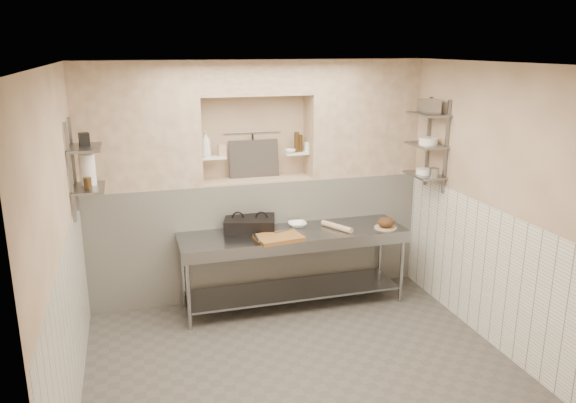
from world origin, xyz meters
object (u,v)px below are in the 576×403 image
object	(u,v)px
bread_loaf	(386,222)
jug_left	(88,170)
cutting_board	(279,238)
panini_press	(250,224)
bowl_alcove	(290,151)
prep_table	(294,253)
rolling_pin	(337,227)
bottle_soap	(206,144)
mixing_bowl	(297,224)

from	to	relation	value
bread_loaf	jug_left	bearing A→B (deg)	177.91
cutting_board	panini_press	bearing A→B (deg)	120.71
bowl_alcove	prep_table	bearing A→B (deg)	-101.80
prep_table	bowl_alcove	xyz separation A→B (m)	(0.11, 0.54, 1.09)
bread_loaf	bowl_alcove	xyz separation A→B (m)	(-0.95, 0.69, 0.76)
cutting_board	rolling_pin	world-z (taller)	rolling_pin
cutting_board	bread_loaf	size ratio (longest dim) A/B	2.57
bowl_alcove	jug_left	size ratio (longest dim) A/B	0.44
rolling_pin	panini_press	bearing A→B (deg)	166.06
panini_press	bottle_soap	distance (m)	1.04
cutting_board	bottle_soap	bearing A→B (deg)	131.02
bowl_alcove	bread_loaf	bearing A→B (deg)	-35.97
panini_press	bread_loaf	size ratio (longest dim) A/B	3.40
bottle_soap	jug_left	distance (m)	1.40
bottle_soap	jug_left	xyz separation A→B (m)	(-1.26, -0.60, -0.10)
panini_press	rolling_pin	world-z (taller)	panini_press
cutting_board	rolling_pin	distance (m)	0.75
prep_table	bottle_soap	world-z (taller)	bottle_soap
panini_press	bowl_alcove	size ratio (longest dim) A/B	4.89
cutting_board	rolling_pin	bearing A→B (deg)	12.25
bottle_soap	cutting_board	bearing A→B (deg)	-48.98
panini_press	jug_left	xyz separation A→B (m)	(-1.68, -0.24, 0.79)
jug_left	rolling_pin	bearing A→B (deg)	0.05
prep_table	bowl_alcove	bearing A→B (deg)	78.20
prep_table	cutting_board	distance (m)	0.41
mixing_bowl	jug_left	size ratio (longest dim) A/B	0.70
bowl_alcove	mixing_bowl	bearing A→B (deg)	-92.34
cutting_board	mixing_bowl	size ratio (longest dim) A/B	2.28
prep_table	bottle_soap	distance (m)	1.61
cutting_board	bottle_soap	size ratio (longest dim) A/B	1.65
prep_table	mixing_bowl	bearing A→B (deg)	62.26
prep_table	bread_loaf	world-z (taller)	bread_loaf
prep_table	bread_loaf	xyz separation A→B (m)	(1.07, -0.16, 0.33)
rolling_pin	jug_left	world-z (taller)	jug_left
cutting_board	bowl_alcove	world-z (taller)	bowl_alcove
prep_table	mixing_bowl	size ratio (longest dim) A/B	12.06
prep_table	jug_left	bearing A→B (deg)	-178.94
mixing_bowl	bread_loaf	distance (m)	1.03
prep_table	bowl_alcove	world-z (taller)	bowl_alcove
bread_loaf	cutting_board	bearing A→B (deg)	-178.24
prep_table	jug_left	distance (m)	2.42
panini_press	cutting_board	bearing A→B (deg)	-44.30
rolling_pin	jug_left	size ratio (longest dim) A/B	1.41
mixing_bowl	rolling_pin	world-z (taller)	rolling_pin
bread_loaf	bottle_soap	distance (m)	2.26
bread_loaf	bowl_alcove	world-z (taller)	bowl_alcove
prep_table	jug_left	xyz separation A→B (m)	(-2.14, -0.04, 1.12)
mixing_bowl	rolling_pin	xyz separation A→B (m)	(0.41, -0.22, 0.01)
bowl_alcove	bottle_soap	bearing A→B (deg)	178.72
bottle_soap	jug_left	world-z (taller)	bottle_soap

